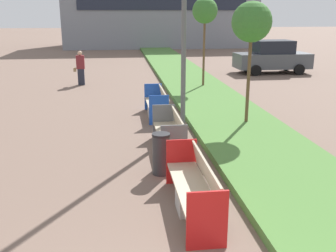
# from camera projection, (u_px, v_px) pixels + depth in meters

# --- Properties ---
(planter_grass_strip) EXTENTS (2.80, 120.00, 0.18)m
(planter_grass_strip) POSITION_uv_depth(u_px,v_px,m) (212.00, 102.00, 14.97)
(planter_grass_strip) COLOR #4C7A38
(planter_grass_strip) RESTS_ON ground
(building_backdrop) EXTENTS (18.63, 7.68, 7.58)m
(building_backdrop) POSITION_uv_depth(u_px,v_px,m) (159.00, 8.00, 39.73)
(building_backdrop) COLOR gray
(building_backdrop) RESTS_ON ground
(bench_red_frame) EXTENTS (0.65, 2.42, 0.94)m
(bench_red_frame) POSITION_uv_depth(u_px,v_px,m) (194.00, 191.00, 6.89)
(bench_red_frame) COLOR #ADA8A0
(bench_red_frame) RESTS_ON ground
(bench_grey_frame) EXTENTS (0.65, 2.10, 0.94)m
(bench_grey_frame) POSITION_uv_depth(u_px,v_px,m) (170.00, 136.00, 10.02)
(bench_grey_frame) COLOR #ADA8A0
(bench_grey_frame) RESTS_ON ground
(bench_blue_frame) EXTENTS (0.65, 2.08, 0.94)m
(bench_blue_frame) POSITION_uv_depth(u_px,v_px,m) (157.00, 106.00, 13.20)
(bench_blue_frame) COLOR #ADA8A0
(bench_blue_frame) RESTS_ON ground
(litter_bin) EXTENTS (0.39, 0.39, 0.92)m
(litter_bin) POSITION_uv_depth(u_px,v_px,m) (161.00, 154.00, 8.46)
(litter_bin) COLOR #2D2D30
(litter_bin) RESTS_ON ground
(sapling_tree_near) EXTENTS (1.16, 1.16, 3.71)m
(sapling_tree_near) POSITION_uv_depth(u_px,v_px,m) (252.00, 23.00, 11.20)
(sapling_tree_near) COLOR brown
(sapling_tree_near) RESTS_ON ground
(sapling_tree_far) EXTENTS (1.11, 1.11, 4.01)m
(sapling_tree_far) POSITION_uv_depth(u_px,v_px,m) (205.00, 12.00, 17.07)
(sapling_tree_far) COLOR brown
(sapling_tree_far) RESTS_ON ground
(pedestrian_walking) EXTENTS (0.53, 0.24, 1.63)m
(pedestrian_walking) POSITION_uv_depth(u_px,v_px,m) (80.00, 68.00, 18.82)
(pedestrian_walking) COLOR #232633
(pedestrian_walking) RESTS_ON ground
(parked_car_distant) EXTENTS (4.22, 2.00, 1.86)m
(parked_car_distant) POSITION_uv_depth(u_px,v_px,m) (272.00, 57.00, 22.51)
(parked_car_distant) COLOR #474C51
(parked_car_distant) RESTS_ON ground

